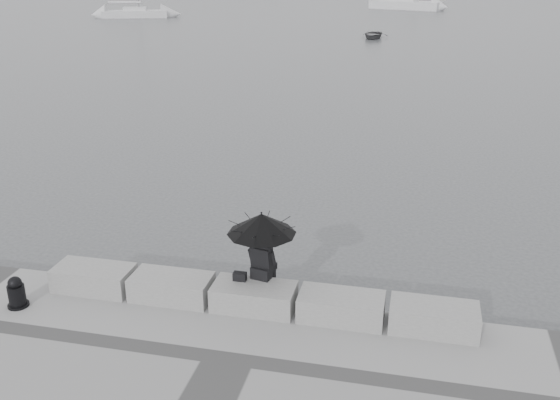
% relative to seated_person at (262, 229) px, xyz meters
% --- Properties ---
extents(ground, '(360.00, 360.00, 0.00)m').
position_rel_seated_person_xyz_m(ground, '(-0.07, 0.07, -2.03)').
color(ground, '#45474A').
rests_on(ground, ground).
extents(stone_block_far_left, '(1.60, 0.80, 0.50)m').
position_rel_seated_person_xyz_m(stone_block_far_left, '(-3.47, -0.38, -1.28)').
color(stone_block_far_left, gray).
rests_on(stone_block_far_left, promenade).
extents(stone_block_left, '(1.60, 0.80, 0.50)m').
position_rel_seated_person_xyz_m(stone_block_left, '(-1.77, -0.38, -1.28)').
color(stone_block_left, gray).
rests_on(stone_block_left, promenade).
extents(stone_block_centre, '(1.60, 0.80, 0.50)m').
position_rel_seated_person_xyz_m(stone_block_centre, '(-0.07, -0.38, -1.28)').
color(stone_block_centre, gray).
rests_on(stone_block_centre, promenade).
extents(stone_block_right, '(1.60, 0.80, 0.50)m').
position_rel_seated_person_xyz_m(stone_block_right, '(1.63, -0.38, -1.28)').
color(stone_block_right, gray).
rests_on(stone_block_right, promenade).
extents(stone_block_far_right, '(1.60, 0.80, 0.50)m').
position_rel_seated_person_xyz_m(stone_block_far_right, '(3.33, -0.38, -1.28)').
color(stone_block_far_right, gray).
rests_on(stone_block_far_right, promenade).
extents(seated_person, '(1.35, 1.35, 1.39)m').
position_rel_seated_person_xyz_m(seated_person, '(0.00, 0.00, 0.00)').
color(seated_person, black).
rests_on(seated_person, stone_block_centre).
extents(bag, '(0.26, 0.15, 0.16)m').
position_rel_seated_person_xyz_m(bag, '(-0.39, -0.23, -0.95)').
color(bag, black).
rests_on(bag, stone_block_centre).
extents(mooring_bollard, '(0.41, 0.41, 0.65)m').
position_rel_seated_person_xyz_m(mooring_bollard, '(-4.60, -1.33, -1.26)').
color(mooring_bollard, black).
rests_on(mooring_bollard, promenade).
extents(sailboat_left, '(7.96, 4.81, 12.90)m').
position_rel_seated_person_xyz_m(sailboat_left, '(-31.27, 61.06, -1.51)').
color(sailboat_left, white).
rests_on(sailboat_left, ground).
extents(motor_cruiser, '(10.23, 6.05, 4.50)m').
position_rel_seated_person_xyz_m(motor_cruiser, '(-0.20, 80.57, -1.14)').
color(motor_cruiser, white).
rests_on(motor_cruiser, ground).
extents(dinghy, '(3.65, 1.83, 0.60)m').
position_rel_seated_person_xyz_m(dinghy, '(-1.80, 47.15, -1.73)').
color(dinghy, slate).
rests_on(dinghy, ground).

